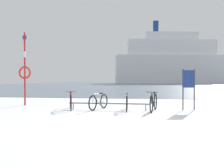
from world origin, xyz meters
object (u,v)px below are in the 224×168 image
bicycle_0 (71,101)px  rescue_post (25,70)px  bicycle_1 (98,102)px  bicycle_3 (154,102)px  ferry_ship (172,62)px  info_sign (189,83)px  bicycle_2 (127,102)px

bicycle_0 → rescue_post: (-2.84, 1.30, 1.41)m
bicycle_0 → rescue_post: size_ratio=0.44×
bicycle_1 → bicycle_3: bicycle_3 is taller
rescue_post → ferry_ship: ferry_ship is taller
info_sign → bicycle_0: bearing=-173.7°
bicycle_0 → info_sign: bearing=6.3°
bicycle_2 → bicycle_1: bearing=173.6°
bicycle_0 → ferry_ship: size_ratio=0.04×
bicycle_3 → bicycle_2: bearing=173.1°
bicycle_1 → bicycle_2: size_ratio=0.91×
rescue_post → ferry_ship: bearing=80.4°
info_sign → ferry_ship: (5.15, 78.10, 5.95)m
bicycle_2 → bicycle_3: (1.12, -0.13, 0.02)m
bicycle_3 → info_sign: bearing=24.4°
bicycle_2 → rescue_post: bearing=166.4°
ferry_ship → bicycle_3: bearing=-94.8°
bicycle_1 → bicycle_3: 2.39m
bicycle_0 → rescue_post: bearing=155.4°
bicycle_1 → ferry_ship: ferry_ship is taller
bicycle_1 → ferry_ship: 79.31m
bicycle_0 → bicycle_3: bicycle_3 is taller
bicycle_1 → rescue_post: rescue_post is taller
bicycle_0 → bicycle_3: bearing=-1.9°
bicycle_0 → info_sign: info_sign is taller
info_sign → rescue_post: rescue_post is taller
bicycle_2 → info_sign: size_ratio=0.99×
bicycle_3 → ferry_ship: size_ratio=0.04×
bicycle_1 → info_sign: (3.87, 0.40, 0.83)m
bicycle_2 → bicycle_3: bearing=-6.9°
bicycle_3 → ferry_ship: ferry_ship is taller
bicycle_3 → rescue_post: bearing=167.6°
bicycle_0 → bicycle_2: bicycle_0 is taller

